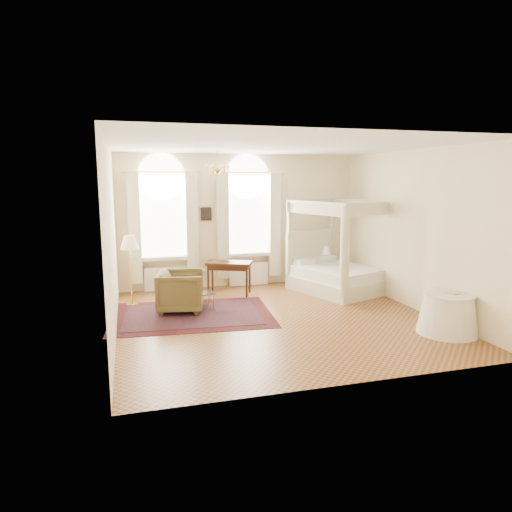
{
  "coord_description": "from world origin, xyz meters",
  "views": [
    {
      "loc": [
        -2.72,
        -8.15,
        2.71
      ],
      "look_at": [
        -0.3,
        0.4,
        1.19
      ],
      "focal_mm": 32.0,
      "sensor_mm": 36.0,
      "label": 1
    }
  ],
  "objects": [
    {
      "name": "oriental_rug",
      "position": [
        -1.55,
        0.69,
        0.01
      ],
      "size": [
        3.34,
        2.54,
        0.01
      ],
      "color": "#461012",
      "rests_on": "ground"
    },
    {
      "name": "nightstand",
      "position": [
        2.26,
        2.7,
        0.28
      ],
      "size": [
        0.46,
        0.42,
        0.57
      ],
      "primitive_type": "cube",
      "rotation": [
        0.0,
        0.0,
        -0.18
      ],
      "color": "#3D1E10",
      "rests_on": "ground"
    },
    {
      "name": "nightstand_lamp",
      "position": [
        2.25,
        2.75,
        0.82
      ],
      "size": [
        0.26,
        0.26,
        0.38
      ],
      "color": "gold",
      "rests_on": "nightstand"
    },
    {
      "name": "room_walls",
      "position": [
        0.0,
        0.0,
        1.98
      ],
      "size": [
        6.0,
        6.0,
        6.0
      ],
      "color": "#FFECC2",
      "rests_on": "ground"
    },
    {
      "name": "coffee_table",
      "position": [
        -1.32,
        1.0,
        0.33
      ],
      "size": [
        0.59,
        0.47,
        0.36
      ],
      "color": "silver",
      "rests_on": "ground"
    },
    {
      "name": "writing_desk",
      "position": [
        -0.47,
        2.15,
        0.66
      ],
      "size": [
        1.17,
        0.92,
        0.78
      ],
      "color": "#3D1E10",
      "rests_on": "ground"
    },
    {
      "name": "laptop",
      "position": [
        -0.54,
        2.2,
        0.79
      ],
      "size": [
        0.3,
        0.2,
        0.02
      ],
      "primitive_type": "imported",
      "rotation": [
        0.0,
        0.0,
        3.11
      ],
      "color": "black",
      "rests_on": "writing_desk"
    },
    {
      "name": "wall_pictures",
      "position": [
        0.09,
        2.97,
        1.89
      ],
      "size": [
        2.54,
        0.03,
        0.39
      ],
      "color": "black",
      "rests_on": "room_walls"
    },
    {
      "name": "window_right",
      "position": [
        0.2,
        2.87,
        1.49
      ],
      "size": [
        1.62,
        0.27,
        3.29
      ],
      "color": "white",
      "rests_on": "room_walls"
    },
    {
      "name": "stool",
      "position": [
        -1.51,
        1.91,
        0.42
      ],
      "size": [
        0.45,
        0.45,
        0.51
      ],
      "color": "#443F1D",
      "rests_on": "ground"
    },
    {
      "name": "book",
      "position": [
        2.64,
        -1.59,
        0.72
      ],
      "size": [
        0.19,
        0.25,
        0.02
      ],
      "primitive_type": "imported",
      "rotation": [
        0.0,
        0.0,
        0.07
      ],
      "color": "black",
      "rests_on": "side_table"
    },
    {
      "name": "window_left",
      "position": [
        -1.9,
        2.87,
        1.49
      ],
      "size": [
        1.62,
        0.27,
        3.29
      ],
      "color": "white",
      "rests_on": "room_walls"
    },
    {
      "name": "armchair",
      "position": [
        -1.73,
        1.03,
        0.42
      ],
      "size": [
        1.08,
        1.06,
        0.84
      ],
      "primitive_type": "imported",
      "rotation": [
        0.0,
        0.0,
        1.38
      ],
      "color": "#4D4221",
      "rests_on": "ground"
    },
    {
      "name": "floor_lamp",
      "position": [
        -2.7,
        1.78,
        1.29
      ],
      "size": [
        0.39,
        0.39,
        1.51
      ],
      "color": "gold",
      "rests_on": "ground"
    },
    {
      "name": "side_table",
      "position": [
        2.65,
        -1.61,
        0.35
      ],
      "size": [
        1.04,
        1.04,
        0.71
      ],
      "color": "white",
      "rests_on": "ground"
    },
    {
      "name": "ground",
      "position": [
        0.0,
        0.0,
        0.0
      ],
      "size": [
        6.0,
        6.0,
        0.0
      ],
      "primitive_type": "plane",
      "color": "brown",
      "rests_on": "ground"
    },
    {
      "name": "canopy_bed",
      "position": [
        2.1,
        1.68,
        0.5
      ],
      "size": [
        2.22,
        2.44,
        2.19
      ],
      "color": "beige",
      "rests_on": "ground"
    },
    {
      "name": "chandelier",
      "position": [
        -0.9,
        1.2,
        2.91
      ],
      "size": [
        0.51,
        0.45,
        0.5
      ],
      "color": "gold",
      "rests_on": "room_walls"
    }
  ]
}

